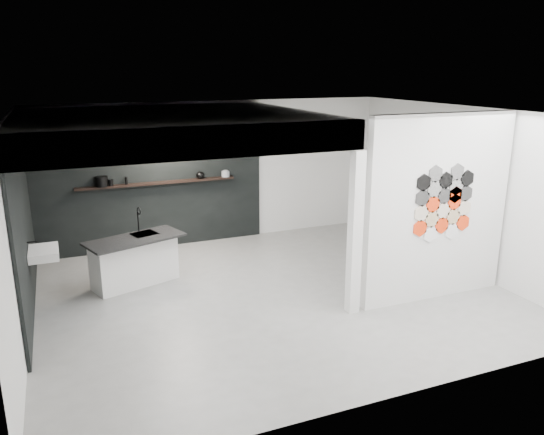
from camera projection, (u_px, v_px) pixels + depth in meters
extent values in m
cube|color=slate|center=(273.00, 294.00, 8.30)|extent=(7.00, 6.00, 0.01)
cube|color=silver|center=(438.00, 209.00, 7.84)|extent=(2.45, 0.15, 2.80)
cube|color=black|center=(152.00, 189.00, 10.15)|extent=(4.40, 0.04, 2.35)
cube|color=black|center=(24.00, 229.00, 7.60)|extent=(0.04, 4.00, 2.35)
cube|color=silver|center=(169.00, 127.00, 8.02)|extent=(4.40, 4.00, 0.40)
cube|color=silver|center=(355.00, 234.00, 7.39)|extent=(0.16, 0.16, 2.35)
cube|color=silver|center=(202.00, 142.00, 6.31)|extent=(4.40, 0.16, 0.40)
cube|color=silver|center=(44.00, 253.00, 7.60)|extent=(0.40, 0.60, 0.12)
cube|color=black|center=(158.00, 183.00, 10.06)|extent=(3.00, 0.15, 0.04)
cube|color=silver|center=(135.00, 262.00, 8.57)|extent=(1.43, 0.89, 0.77)
cube|color=black|center=(135.00, 239.00, 8.41)|extent=(1.65, 1.12, 0.04)
cube|color=black|center=(144.00, 234.00, 8.63)|extent=(0.49, 0.45, 0.01)
cylinder|color=black|center=(138.00, 221.00, 8.71)|extent=(0.03, 0.03, 0.36)
torus|color=black|center=(139.00, 211.00, 8.62)|extent=(0.06, 0.12, 0.13)
cylinder|color=black|center=(102.00, 181.00, 9.66)|extent=(0.24, 0.24, 0.19)
ellipsoid|color=black|center=(200.00, 175.00, 10.34)|extent=(0.21, 0.21, 0.14)
cylinder|color=gray|center=(226.00, 174.00, 10.53)|extent=(0.18, 0.18, 0.11)
cylinder|color=gray|center=(226.00, 173.00, 10.53)|extent=(0.11, 0.11, 0.13)
cylinder|color=black|center=(126.00, 181.00, 9.82)|extent=(0.06, 0.06, 0.14)
cylinder|color=black|center=(111.00, 183.00, 9.73)|extent=(0.12, 0.12, 0.11)
cylinder|color=#F2340C|center=(420.00, 228.00, 7.69)|extent=(0.26, 0.02, 0.26)
cylinder|color=beige|center=(421.00, 213.00, 7.63)|extent=(0.26, 0.02, 0.26)
cylinder|color=#2D2D2D|center=(422.00, 198.00, 7.57)|extent=(0.26, 0.02, 0.26)
cylinder|color=black|center=(424.00, 183.00, 7.51)|extent=(0.26, 0.02, 0.26)
cylinder|color=white|center=(430.00, 234.00, 7.79)|extent=(0.26, 0.02, 0.26)
cylinder|color=tan|center=(432.00, 219.00, 7.73)|extent=(0.26, 0.02, 0.26)
cylinder|color=#F2340C|center=(433.00, 204.00, 7.67)|extent=(0.26, 0.02, 0.26)
cylinder|color=silver|center=(434.00, 189.00, 7.61)|extent=(0.26, 0.02, 0.26)
cylinder|color=black|center=(436.00, 174.00, 7.55)|extent=(0.26, 0.02, 0.26)
cylinder|color=#F2340C|center=(442.00, 225.00, 7.83)|extent=(0.26, 0.02, 0.26)
cylinder|color=beige|center=(443.00, 211.00, 7.77)|extent=(0.26, 0.02, 0.26)
cylinder|color=#2D2D2D|center=(444.00, 196.00, 7.71)|extent=(0.26, 0.02, 0.26)
cylinder|color=black|center=(446.00, 181.00, 7.65)|extent=(0.26, 0.02, 0.26)
cylinder|color=white|center=(452.00, 231.00, 7.94)|extent=(0.26, 0.02, 0.26)
cylinder|color=tan|center=(453.00, 217.00, 7.87)|extent=(0.26, 0.02, 0.26)
cylinder|color=#F2340C|center=(454.00, 202.00, 7.81)|extent=(0.26, 0.02, 0.26)
cylinder|color=silver|center=(456.00, 187.00, 7.75)|extent=(0.26, 0.02, 0.26)
cylinder|color=black|center=(457.00, 172.00, 7.69)|extent=(0.26, 0.02, 0.26)
cylinder|color=#F2340C|center=(463.00, 223.00, 7.98)|extent=(0.26, 0.02, 0.26)
cylinder|color=beige|center=(464.00, 208.00, 7.92)|extent=(0.26, 0.02, 0.26)
cylinder|color=#2D2D2D|center=(466.00, 193.00, 7.85)|extent=(0.26, 0.02, 0.26)
cylinder|color=black|center=(467.00, 179.00, 7.79)|extent=(0.26, 0.02, 0.26)
cylinder|color=#F2340C|center=(455.00, 195.00, 7.78)|extent=(0.26, 0.02, 0.26)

